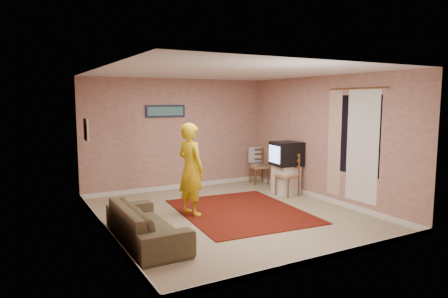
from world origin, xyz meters
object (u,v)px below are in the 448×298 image
chair_a (259,163)px  person (191,169)px  crt_tv (286,154)px  tv_cabinet (286,179)px  chair_b (287,170)px  sofa (146,223)px

chair_a → person: size_ratio=0.28×
chair_a → person: bearing=-139.4°
crt_tv → person: size_ratio=0.40×
tv_cabinet → chair_a: size_ratio=1.34×
chair_b → person: bearing=-92.9°
chair_a → crt_tv: bearing=-84.7°
tv_cabinet → crt_tv: 0.59m
sofa → chair_b: bearing=-70.5°
crt_tv → chair_b: 0.40m
crt_tv → person: bearing=-163.3°
chair_b → person: size_ratio=0.30×
chair_b → tv_cabinet: bearing=139.3°
sofa → person: size_ratio=1.13×
tv_cabinet → chair_b: size_ratio=1.26×
crt_tv → chair_a: bearing=92.9°
tv_cabinet → person: person is taller
person → sofa: bearing=114.7°
chair_b → person: person is taller
crt_tv → sofa: bearing=-152.7°
chair_a → chair_b: bearing=-88.8°
sofa → person: bearing=-50.1°
tv_cabinet → sofa: tv_cabinet is taller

